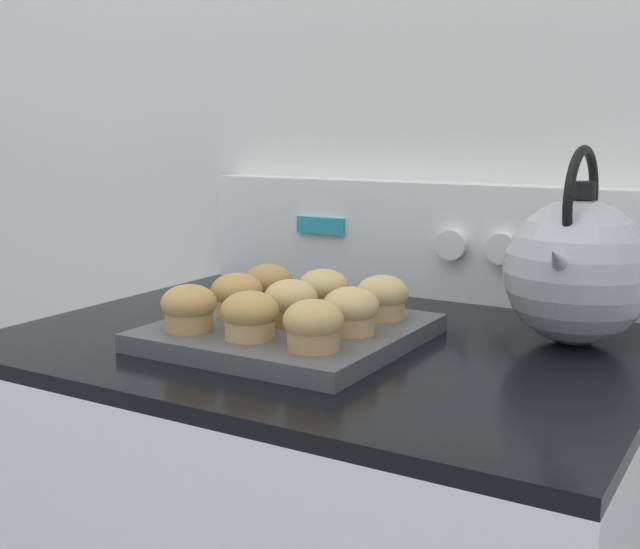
{
  "coord_description": "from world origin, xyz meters",
  "views": [
    {
      "loc": [
        0.48,
        -0.53,
        1.19
      ],
      "look_at": [
        -0.0,
        0.29,
        1.01
      ],
      "focal_mm": 45.0,
      "sensor_mm": 36.0,
      "label": 1
    }
  ],
  "objects": [
    {
      "name": "muffin_r2_c0",
      "position": [
        -0.11,
        0.34,
        0.98
      ],
      "size": [
        0.06,
        0.06,
        0.05
      ],
      "color": "#A37A4C",
      "rests_on": "muffin_pan"
    },
    {
      "name": "muffin_r2_c2",
      "position": [
        0.05,
        0.35,
        0.98
      ],
      "size": [
        0.06,
        0.06,
        0.05
      ],
      "color": "tan",
      "rests_on": "muffin_pan"
    },
    {
      "name": "muffin_r1_c0",
      "position": [
        -0.11,
        0.27,
        0.98
      ],
      "size": [
        0.06,
        0.06,
        0.05
      ],
      "color": "tan",
      "rests_on": "muffin_pan"
    },
    {
      "name": "tea_kettle",
      "position": [
        0.27,
        0.43,
        1.02
      ],
      "size": [
        0.17,
        0.21,
        0.24
      ],
      "color": "#ADAFB5",
      "rests_on": "stove_range"
    },
    {
      "name": "muffin_r1_c1",
      "position": [
        -0.03,
        0.26,
        0.98
      ],
      "size": [
        0.06,
        0.06,
        0.05
      ],
      "color": "olive",
      "rests_on": "muffin_pan"
    },
    {
      "name": "muffin_r1_c2",
      "position": [
        0.06,
        0.26,
        0.98
      ],
      "size": [
        0.06,
        0.06,
        0.05
      ],
      "color": "tan",
      "rests_on": "muffin_pan"
    },
    {
      "name": "muffin_r0_c0",
      "position": [
        -0.11,
        0.18,
        0.98
      ],
      "size": [
        0.06,
        0.06,
        0.05
      ],
      "color": "tan",
      "rests_on": "muffin_pan"
    },
    {
      "name": "muffin_r0_c1",
      "position": [
        -0.03,
        0.18,
        0.98
      ],
      "size": [
        0.06,
        0.06,
        0.05
      ],
      "color": "tan",
      "rests_on": "muffin_pan"
    },
    {
      "name": "muffin_r0_c2",
      "position": [
        0.05,
        0.18,
        0.98
      ],
      "size": [
        0.06,
        0.06,
        0.05
      ],
      "color": "tan",
      "rests_on": "muffin_pan"
    },
    {
      "name": "wall_back",
      "position": [
        0.0,
        0.66,
        1.2
      ],
      "size": [
        8.0,
        0.05,
        2.4
      ],
      "color": "silver",
      "rests_on": "ground_plane"
    },
    {
      "name": "muffin_pan",
      "position": [
        -0.03,
        0.26,
        0.94
      ],
      "size": [
        0.29,
        0.29,
        0.02
      ],
      "color": "#4C4C51",
      "rests_on": "stove_range"
    },
    {
      "name": "control_panel",
      "position": [
        0.0,
        0.6,
        1.02
      ],
      "size": [
        0.75,
        0.07,
        0.17
      ],
      "color": "white",
      "rests_on": "stove_range"
    },
    {
      "name": "muffin_r2_c1",
      "position": [
        -0.03,
        0.35,
        0.98
      ],
      "size": [
        0.06,
        0.06,
        0.05
      ],
      "color": "tan",
      "rests_on": "muffin_pan"
    }
  ]
}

